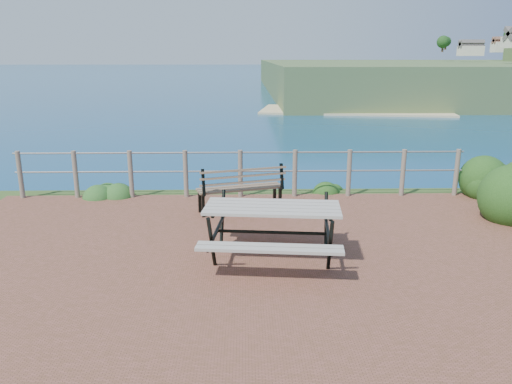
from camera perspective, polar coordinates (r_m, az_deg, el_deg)
ground at (r=7.48m, az=-1.96°, el=-7.70°), size 10.00×7.00×0.12m
ocean at (r=206.90m, az=-1.36°, el=14.61°), size 1200.00×1200.00×0.00m
safety_railing at (r=10.50m, az=-1.80°, el=2.41°), size 9.40×0.10×1.00m
picnic_table at (r=7.26m, az=1.87°, el=-4.02°), size 2.01×1.68×0.82m
park_bench at (r=9.51m, az=-1.83°, el=1.26°), size 1.70×0.88×0.93m
shrub_right_edge at (r=11.88m, az=24.03°, el=-0.26°), size 1.05×1.05×1.50m
shrub_lip_west at (r=11.32m, az=-16.41°, el=-0.26°), size 0.86×0.86×0.63m
shrub_lip_east at (r=11.35m, az=8.32°, el=0.26°), size 0.69×0.69×0.41m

